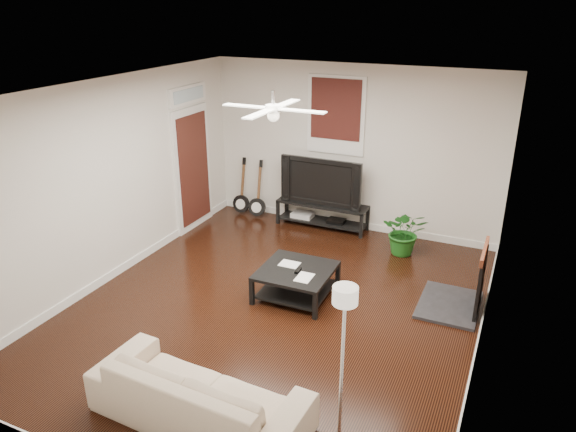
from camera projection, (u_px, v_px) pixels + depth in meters
name	position (u px, v px, depth m)	size (l,w,h in m)	color
room	(274.00, 208.00, 6.49)	(5.01, 6.01, 2.81)	black
brick_accent	(500.00, 212.00, 6.38)	(0.02, 2.20, 2.80)	#A75536
fireplace	(465.00, 277.00, 6.84)	(0.80, 1.10, 0.92)	black
window_back	(336.00, 115.00, 8.90)	(1.00, 0.06, 1.30)	#3A100F
door_left	(192.00, 158.00, 9.09)	(0.08, 1.00, 2.50)	white
tv_stand	(322.00, 215.00, 9.44)	(1.60, 0.43, 0.45)	black
tv	(323.00, 180.00, 9.22)	(1.43, 0.19, 0.82)	black
coffee_table	(296.00, 282.00, 7.25)	(0.94, 0.94, 0.40)	black
sofa	(199.00, 393.00, 5.05)	(2.11, 0.82, 0.62)	tan
floor_lamp	(341.00, 378.00, 4.41)	(0.28, 0.28, 1.72)	silver
potted_plant	(405.00, 232.00, 8.38)	(0.68, 0.59, 0.75)	#1B5D1A
guitar_left	(241.00, 187.00, 9.91)	(0.33, 0.23, 1.06)	black
guitar_right	(257.00, 190.00, 9.76)	(0.33, 0.23, 1.06)	black
ceiling_fan	(273.00, 108.00, 6.04)	(1.24, 1.24, 0.32)	white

